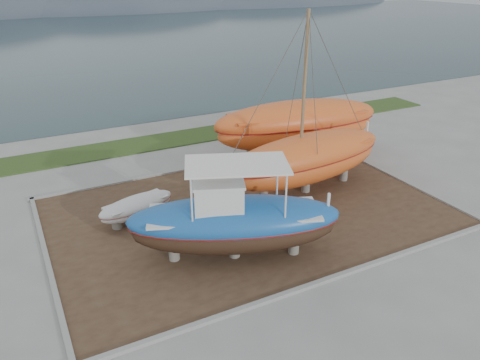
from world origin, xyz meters
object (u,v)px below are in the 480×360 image
blue_caique (234,212)px  white_dinghy (137,209)px  orange_sailboat (311,107)px  orange_bare_hull (297,130)px

blue_caique → white_dinghy: 5.58m
white_dinghy → orange_sailboat: orange_sailboat is taller
orange_bare_hull → white_dinghy: bearing=-155.5°
orange_bare_hull → blue_caique: bearing=-128.3°
orange_sailboat → orange_bare_hull: orange_sailboat is taller
blue_caique → orange_bare_hull: size_ratio=0.80×
blue_caique → orange_sailboat: orange_sailboat is taller
blue_caique → white_dinghy: blue_caique is taller
blue_caique → orange_sailboat: bearing=53.2°
blue_caique → orange_sailboat: (5.98, 3.65, 2.48)m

